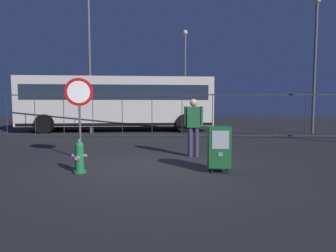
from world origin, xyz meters
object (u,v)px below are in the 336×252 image
(bus_near, at_px, (118,101))
(street_light_far_left, at_px, (315,55))
(newspaper_box_primary, at_px, (219,147))
(street_light_near_right, at_px, (89,53))
(street_light_far_right, at_px, (185,71))
(pedestrian, at_px, (193,124))
(stop_sign, at_px, (79,101))
(fire_hydrant, at_px, (79,157))
(bus_far, at_px, (106,102))

(bus_near, bearing_deg, street_light_far_left, -12.68)
(bus_near, height_order, street_light_far_left, street_light_far_left)
(newspaper_box_primary, relative_size, street_light_near_right, 0.14)
(newspaper_box_primary, height_order, street_light_far_right, street_light_far_right)
(street_light_far_left, bearing_deg, newspaper_box_primary, -124.29)
(pedestrian, bearing_deg, stop_sign, -170.43)
(bus_near, distance_m, street_light_far_right, 5.10)
(street_light_far_right, bearing_deg, pedestrian, -89.16)
(fire_hydrant, distance_m, street_light_near_right, 9.76)
(bus_far, bearing_deg, bus_near, -70.13)
(bus_near, height_order, bus_far, same)
(pedestrian, bearing_deg, fire_hydrant, -141.47)
(newspaper_box_primary, relative_size, street_light_far_left, 0.15)
(stop_sign, distance_m, street_light_far_left, 12.36)
(street_light_near_right, relative_size, street_light_far_right, 1.14)
(bus_far, bearing_deg, street_light_near_right, -86.72)
(pedestrian, xyz_separation_m, bus_far, (-5.85, 12.10, 0.76))
(street_light_near_right, xyz_separation_m, street_light_far_right, (5.00, 4.01, -0.47))
(newspaper_box_primary, xyz_separation_m, street_light_far_right, (-0.65, 12.41, 3.13))
(stop_sign, height_order, bus_near, bus_near)
(street_light_far_right, bearing_deg, stop_sign, -105.06)
(stop_sign, bearing_deg, street_light_far_right, 74.94)
(street_light_far_left, bearing_deg, stop_sign, -142.30)
(bus_near, xyz_separation_m, street_light_far_right, (3.82, 2.73, 1.99))
(stop_sign, xyz_separation_m, street_light_far_right, (2.98, 11.09, 2.10))
(street_light_far_left, height_order, street_light_far_right, street_light_far_left)
(street_light_far_right, bearing_deg, newspaper_box_primary, -86.99)
(stop_sign, xyz_separation_m, pedestrian, (3.14, 0.53, -0.65))
(fire_hydrant, bearing_deg, bus_near, 97.94)
(pedestrian, height_order, bus_near, bus_near)
(fire_hydrant, bearing_deg, bus_far, 102.94)
(fire_hydrant, bearing_deg, street_light_far_right, 79.06)
(bus_far, bearing_deg, fire_hydrant, -80.89)
(stop_sign, height_order, street_light_near_right, street_light_near_right)
(newspaper_box_primary, bearing_deg, street_light_far_left, 55.71)
(newspaper_box_primary, bearing_deg, pedestrian, 105.11)
(bus_far, relative_size, street_light_near_right, 1.48)
(bus_near, relative_size, street_light_far_right, 1.70)
(pedestrian, bearing_deg, newspaper_box_primary, -74.89)
(street_light_far_left, bearing_deg, bus_near, 174.82)
(street_light_near_right, distance_m, street_light_far_left, 11.62)
(pedestrian, distance_m, bus_far, 13.46)
(stop_sign, relative_size, bus_near, 0.21)
(fire_hydrant, height_order, pedestrian, pedestrian)
(newspaper_box_primary, relative_size, stop_sign, 0.46)
(newspaper_box_primary, relative_size, bus_near, 0.10)
(stop_sign, bearing_deg, fire_hydrant, -70.46)
(bus_near, bearing_deg, newspaper_box_primary, -72.70)
(newspaper_box_primary, xyz_separation_m, bus_far, (-6.35, 13.95, 1.14))
(stop_sign, distance_m, street_light_near_right, 7.79)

